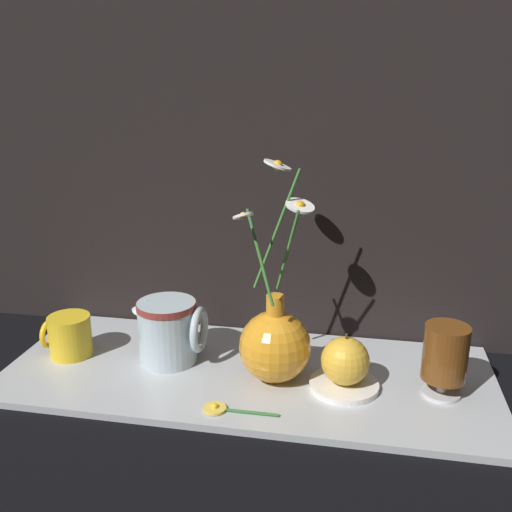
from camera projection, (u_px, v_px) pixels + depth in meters
name	position (u px, v px, depth m)	size (l,w,h in m)	color
ground_plane	(247.00, 377.00, 1.00)	(6.00, 6.00, 0.00)	black
shelf	(247.00, 374.00, 1.00)	(0.85, 0.34, 0.01)	#B2B7BC
backdrop_wall	(267.00, 49.00, 1.01)	(1.35, 0.02, 1.10)	black
vase_with_flowers	(275.00, 342.00, 0.95)	(0.13, 0.17, 0.36)	orange
yellow_mug	(69.00, 335.00, 1.04)	(0.09, 0.08, 0.08)	yellow
ceramic_pitcher	(169.00, 329.00, 1.01)	(0.13, 0.11, 0.12)	silver
tea_glass	(445.00, 355.00, 0.90)	(0.07, 0.07, 0.12)	silver
saucer_plate	(344.00, 385.00, 0.94)	(0.12, 0.12, 0.01)	white
orange_fruit	(345.00, 361.00, 0.93)	(0.08, 0.08, 0.09)	gold
loose_daisy	(224.00, 409.00, 0.88)	(0.12, 0.04, 0.01)	#336B2D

